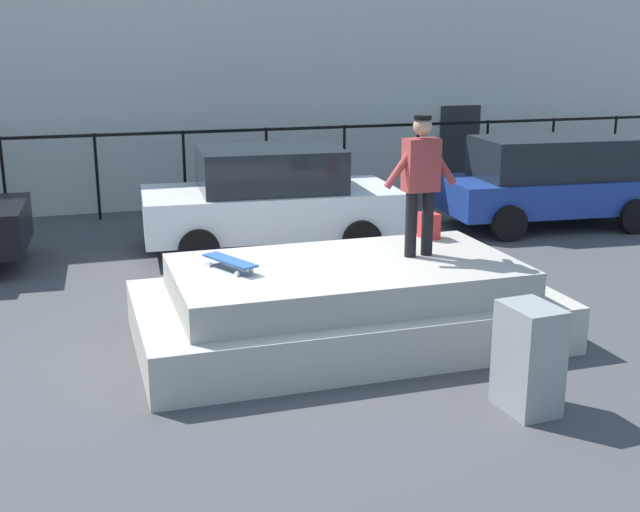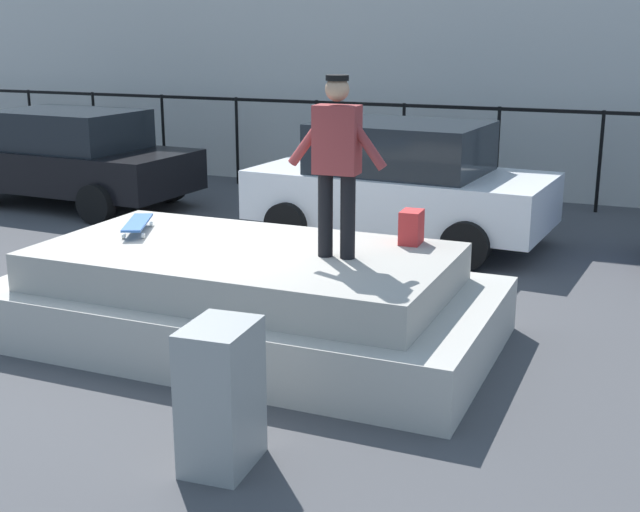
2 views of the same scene
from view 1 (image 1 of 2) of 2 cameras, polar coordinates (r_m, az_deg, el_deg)
The scene contains 10 objects.
ground_plane at distance 9.54m, azimuth -3.07°, elevation -5.99°, with size 60.00×60.00×0.00m, color #424244.
concrete_ledge at distance 9.43m, azimuth 1.84°, elevation -3.49°, with size 4.87×2.65×0.93m.
skateboarder at distance 9.46m, azimuth 7.26°, elevation 5.68°, with size 0.95×0.26×1.68m.
skateboard at distance 9.04m, azimuth -6.48°, elevation -0.36°, with size 0.52×0.82×0.12m.
backpack at distance 10.50m, azimuth 7.84°, elevation 2.18°, with size 0.28×0.20×0.34m, color red.
car_white_sedan_mid at distance 13.44m, azimuth -3.59°, elevation 4.19°, with size 4.36×2.47×1.73m.
car_blue_hatchback_far at distance 15.69m, azimuth 16.27°, elevation 5.29°, with size 4.19×2.25×1.70m.
utility_box at distance 7.86m, azimuth 14.75°, elevation -7.12°, with size 0.44×0.60×1.05m, color gray.
fence_row at distance 16.34m, azimuth -9.75°, elevation 7.00°, with size 24.06×0.06×1.71m.
warehouse_building at distance 21.27m, azimuth -11.99°, elevation 13.87°, with size 33.06×9.42×6.09m.
Camera 1 is at (-2.19, -8.61, 3.45)m, focal length 44.53 mm.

